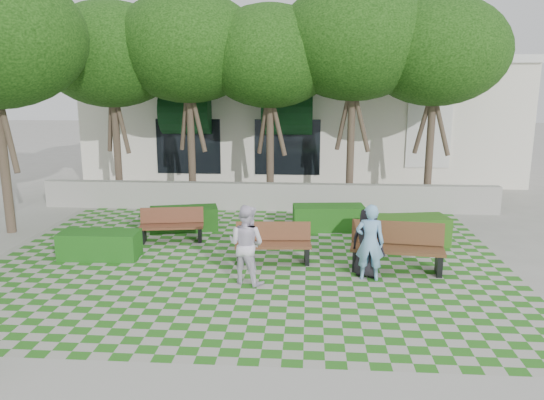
# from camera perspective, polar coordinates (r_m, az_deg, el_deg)

# --- Properties ---
(ground) EXTENTS (90.00, 90.00, 0.00)m
(ground) POSITION_cam_1_polar(r_m,az_deg,el_deg) (11.73, -2.99, -8.27)
(ground) COLOR gray
(ground) RESTS_ON ground
(lawn) EXTENTS (12.00, 12.00, 0.00)m
(lawn) POSITION_cam_1_polar(r_m,az_deg,el_deg) (12.66, -2.43, -6.63)
(lawn) COLOR #2B721E
(lawn) RESTS_ON ground
(retaining_wall) EXTENTS (15.00, 0.36, 0.90)m
(retaining_wall) POSITION_cam_1_polar(r_m,az_deg,el_deg) (17.53, -0.54, 0.38)
(retaining_wall) COLOR #9E9B93
(retaining_wall) RESTS_ON ground
(bench_east) EXTENTS (2.13, 0.94, 1.08)m
(bench_east) POSITION_cam_1_polar(r_m,az_deg,el_deg) (12.30, 13.30, -5.03)
(bench_east) COLOR #53331C
(bench_east) RESTS_ON ground
(bench_mid) EXTENTS (1.81, 0.71, 0.93)m
(bench_mid) POSITION_cam_1_polar(r_m,az_deg,el_deg) (12.51, 0.13, -4.72)
(bench_mid) COLOR brown
(bench_mid) RESTS_ON ground
(bench_west) EXTENTS (1.74, 0.82, 0.88)m
(bench_west) POSITION_cam_1_polar(r_m,az_deg,el_deg) (14.38, -10.73, -2.72)
(bench_west) COLOR brown
(bench_west) RESTS_ON ground
(hedge_east) EXTENTS (2.28, 1.24, 0.76)m
(hedge_east) POSITION_cam_1_polar(r_m,az_deg,el_deg) (14.23, 14.16, -3.24)
(hedge_east) COLOR #245215
(hedge_east) RESTS_ON ground
(hedge_midright) EXTENTS (2.09, 1.00, 0.71)m
(hedge_midright) POSITION_cam_1_polar(r_m,az_deg,el_deg) (15.31, 6.09, -1.90)
(hedge_midright) COLOR #1B5215
(hedge_midright) RESTS_ON ground
(hedge_midleft) EXTENTS (2.03, 1.21, 0.67)m
(hedge_midleft) POSITION_cam_1_polar(r_m,az_deg,el_deg) (15.39, -9.46, -2.00)
(hedge_midleft) COLOR #164512
(hedge_midleft) RESTS_ON ground
(hedge_west) EXTENTS (1.89, 0.79, 0.66)m
(hedge_west) POSITION_cam_1_polar(r_m,az_deg,el_deg) (13.47, -18.03, -4.62)
(hedge_west) COLOR #185115
(hedge_west) RESTS_ON ground
(person_blue) EXTENTS (0.66, 0.48, 1.67)m
(person_blue) POSITION_cam_1_polar(r_m,az_deg,el_deg) (11.51, 10.48, -4.50)
(person_blue) COLOR #7DB3E3
(person_blue) RESTS_ON ground
(person_dark) EXTENTS (0.89, 0.78, 1.53)m
(person_dark) POSITION_cam_1_polar(r_m,az_deg,el_deg) (11.72, 10.25, -4.53)
(person_dark) COLOR black
(person_dark) RESTS_ON ground
(person_white) EXTENTS (1.01, 0.91, 1.70)m
(person_white) POSITION_cam_1_polar(r_m,az_deg,el_deg) (11.15, -2.79, -4.78)
(person_white) COLOR white
(person_white) RESTS_ON ground
(tree_row) EXTENTS (17.70, 13.40, 7.41)m
(tree_row) POSITION_cam_1_polar(r_m,az_deg,el_deg) (17.16, -7.10, 15.91)
(tree_row) COLOR #47382B
(tree_row) RESTS_ON ground
(building) EXTENTS (18.00, 8.92, 5.15)m
(building) POSITION_cam_1_polar(r_m,az_deg,el_deg) (25.01, 3.07, 8.86)
(building) COLOR silver
(building) RESTS_ON ground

